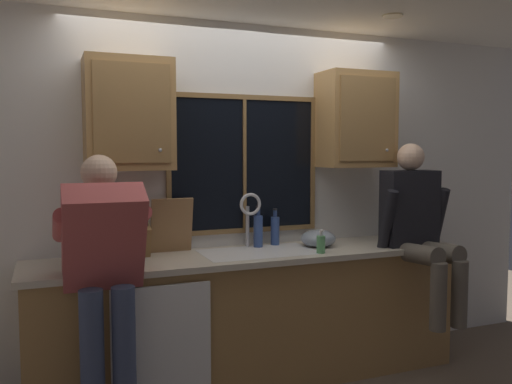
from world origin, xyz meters
TOP-DOWN VIEW (x-y plane):
  - back_wall at (0.00, 0.06)m, footprint 5.39×0.12m
  - ceiling_downlight_right at (0.90, -0.60)m, footprint 0.14×0.14m
  - window_glass at (0.03, -0.01)m, footprint 1.10×0.02m
  - window_frame_top at (0.03, -0.02)m, footprint 1.17×0.02m
  - window_frame_bottom at (0.03, -0.02)m, footprint 1.17×0.02m
  - window_frame_left at (-0.53, -0.02)m, footprint 0.03×0.02m
  - window_frame_right at (0.60, -0.02)m, footprint 0.03×0.02m
  - window_mullion_center at (0.03, -0.02)m, footprint 0.02×0.02m
  - lower_cabinet_run at (0.00, -0.29)m, footprint 2.99×0.58m
  - countertop at (0.00, -0.31)m, footprint 3.05×0.62m
  - dishwasher_front at (-0.72, -0.61)m, footprint 0.60×0.02m
  - upper_cabinet_left at (-0.82, -0.17)m, footprint 0.55×0.36m
  - upper_cabinet_right at (0.89, -0.17)m, footprint 0.55×0.36m
  - sink at (0.03, -0.30)m, footprint 0.80×0.46m
  - faucet at (0.04, -0.12)m, footprint 0.18×0.09m
  - person_standing at (-1.04, -0.64)m, footprint 0.53×0.66m
  - person_sitting_on_counter at (1.18, -0.57)m, footprint 0.54×0.61m
  - knife_block at (-0.76, -0.17)m, footprint 0.12×0.18m
  - cutting_board at (-0.53, -0.09)m, footprint 0.29×0.10m
  - mixing_bowl at (0.52, -0.26)m, footprint 0.26×0.26m
  - soap_dispenser at (0.41, -0.50)m, footprint 0.06×0.07m
  - bottle_green_glass at (0.25, -0.09)m, footprint 0.07×0.07m
  - bottle_tall_clear at (0.10, -0.13)m, footprint 0.07×0.07m

SIDE VIEW (x-z plane):
  - lower_cabinet_run at x=0.00m, z-range 0.00..0.88m
  - dishwasher_front at x=-0.72m, z-range 0.09..0.83m
  - sink at x=0.03m, z-range 0.72..0.93m
  - countertop at x=0.00m, z-range 0.88..0.92m
  - person_standing at x=-1.04m, z-range 0.17..1.78m
  - mixing_bowl at x=0.52m, z-range 0.91..1.04m
  - soap_dispenser at x=0.41m, z-range 0.90..1.07m
  - knife_block at x=-0.76m, z-range 0.87..1.19m
  - window_frame_bottom at x=0.03m, z-range 1.01..1.05m
  - bottle_green_glass at x=0.25m, z-range 0.90..1.17m
  - bottle_tall_clear at x=0.10m, z-range 0.89..1.20m
  - person_sitting_on_counter at x=1.18m, z-range 0.47..1.73m
  - cutting_board at x=-0.53m, z-range 0.92..1.30m
  - faucet at x=0.04m, z-range 0.97..1.37m
  - back_wall at x=0.00m, z-range 0.00..2.55m
  - window_glass at x=0.03m, z-range 1.05..2.00m
  - window_frame_left at x=-0.53m, z-range 1.05..2.00m
  - window_frame_right at x=0.60m, z-range 1.05..2.00m
  - window_mullion_center at x=0.03m, z-range 1.05..2.00m
  - upper_cabinet_left at x=-0.82m, z-range 1.50..2.22m
  - upper_cabinet_right at x=0.89m, z-range 1.50..2.22m
  - window_frame_top at x=0.03m, z-range 2.00..2.04m
  - ceiling_downlight_right at x=0.90m, z-range 2.54..2.55m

